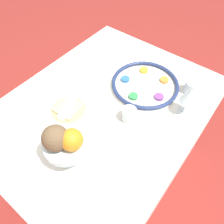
# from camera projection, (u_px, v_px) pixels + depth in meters

# --- Properties ---
(ground_plane) EXTENTS (8.00, 8.00, 0.00)m
(ground_plane) POSITION_uv_depth(u_px,v_px,m) (107.00, 168.00, 1.67)
(ground_plane) COLOR maroon
(dining_table) EXTENTS (1.15, 0.89, 0.75)m
(dining_table) POSITION_uv_depth(u_px,v_px,m) (106.00, 144.00, 1.37)
(dining_table) COLOR silver
(dining_table) RESTS_ON ground_plane
(seder_plate) EXTENTS (0.35, 0.35, 0.03)m
(seder_plate) POSITION_uv_depth(u_px,v_px,m) (145.00, 84.00, 1.15)
(seder_plate) COLOR silver
(seder_plate) RESTS_ON dining_table
(wine_glass) EXTENTS (0.08, 0.08, 0.15)m
(wine_glass) POSITION_uv_depth(u_px,v_px,m) (189.00, 97.00, 0.97)
(wine_glass) COLOR silver
(wine_glass) RESTS_ON dining_table
(fruit_stand) EXTENTS (0.17, 0.17, 0.12)m
(fruit_stand) POSITION_uv_depth(u_px,v_px,m) (67.00, 146.00, 0.83)
(fruit_stand) COLOR silver
(fruit_stand) RESTS_ON dining_table
(orange_fruit) EXTENTS (0.08, 0.08, 0.08)m
(orange_fruit) POSITION_uv_depth(u_px,v_px,m) (72.00, 140.00, 0.77)
(orange_fruit) COLOR orange
(orange_fruit) RESTS_ON fruit_stand
(coconut) EXTENTS (0.10, 0.10, 0.10)m
(coconut) POSITION_uv_depth(u_px,v_px,m) (55.00, 138.00, 0.77)
(coconut) COLOR brown
(coconut) RESTS_ON fruit_stand
(bread_plate) EXTENTS (0.16, 0.16, 0.02)m
(bread_plate) POSITION_uv_depth(u_px,v_px,m) (68.00, 109.00, 1.05)
(bread_plate) COLOR tan
(bread_plate) RESTS_ON dining_table
(napkin_roll) EXTENTS (0.20, 0.11, 0.04)m
(napkin_roll) POSITION_uv_depth(u_px,v_px,m) (69.00, 103.00, 1.06)
(napkin_roll) COLOR white
(napkin_roll) RESTS_ON dining_table
(cup_near) EXTENTS (0.07, 0.07, 0.07)m
(cup_near) POSITION_uv_depth(u_px,v_px,m) (129.00, 115.00, 1.00)
(cup_near) COLOR silver
(cup_near) RESTS_ON dining_table
(cup_mid) EXTENTS (0.07, 0.07, 0.07)m
(cup_mid) POSITION_uv_depth(u_px,v_px,m) (191.00, 87.00, 1.11)
(cup_mid) COLOR silver
(cup_mid) RESTS_ON dining_table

